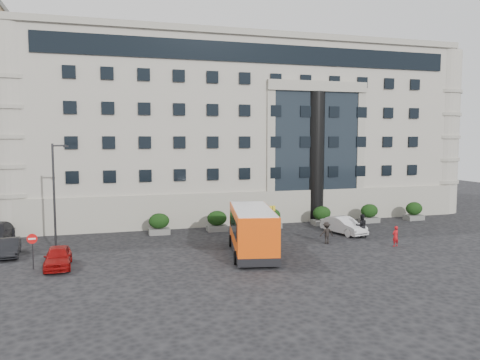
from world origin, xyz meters
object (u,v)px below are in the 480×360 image
object	(u,v)px
hedge_f	(414,211)
no_entry_sign	(32,244)
hedge_e	(369,213)
bus_stop_sign	(272,215)
minibus	(252,229)
parked_car_b	(9,247)
parked_car_d	(21,218)
red_truck	(24,209)
hedge_b	(217,221)
pedestrian_b	(362,226)
hedge_c	(271,218)
street_lamp	(55,194)
hedge_d	(322,216)
hedge_a	(159,224)
pedestrian_c	(327,233)
white_taxi	(344,225)
parked_car_a	(58,257)
pedestrian_a	(395,236)

from	to	relation	value
hedge_f	no_entry_sign	size ratio (longest dim) A/B	0.79
hedge_e	bus_stop_sign	bearing A→B (deg)	-166.08
minibus	parked_car_b	distance (m)	17.37
hedge_f	parked_car_d	xyz separation A→B (m)	(-38.33, 8.20, -0.27)
minibus	red_truck	distance (m)	26.10
hedge_b	red_truck	size ratio (longest dim) A/B	0.38
pedestrian_b	hedge_c	bearing A→B (deg)	-29.46
parked_car_d	no_entry_sign	bearing A→B (deg)	-79.52
hedge_e	street_lamp	size ratio (longest dim) A/B	0.23
hedge_c	red_truck	xyz separation A→B (m)	(-22.72, 9.85, 0.38)
hedge_d	red_truck	xyz separation A→B (m)	(-27.92, 9.85, 0.38)
hedge_a	pedestrian_c	xyz separation A→B (m)	(12.42, -7.36, -0.06)
no_entry_sign	parked_car_d	distance (m)	17.39
hedge_e	bus_stop_sign	xyz separation A→B (m)	(-11.30, -2.80, 0.80)
hedge_a	white_taxi	xyz separation A→B (m)	(15.58, -4.36, -0.18)
parked_car_a	pedestrian_c	size ratio (longest dim) A/B	2.35
hedge_d	parked_car_a	xyz separation A→B (m)	(-23.10, -8.81, -0.23)
hedge_a	hedge_b	world-z (taller)	same
hedge_b	hedge_f	size ratio (longest dim) A/B	1.00
hedge_c	bus_stop_sign	world-z (taller)	bus_stop_sign
hedge_b	minibus	size ratio (longest dim) A/B	0.22
hedge_c	minibus	size ratio (longest dim) A/B	0.22
street_lamp	red_truck	distance (m)	15.60
hedge_f	parked_car_a	xyz separation A→B (m)	(-33.50, -8.81, -0.23)
minibus	pedestrian_a	bearing A→B (deg)	7.60
no_entry_sign	hedge_b	bearing A→B (deg)	31.90
red_truck	pedestrian_b	xyz separation A→B (m)	(28.68, -15.87, -0.33)
hedge_a	hedge_b	xyz separation A→B (m)	(5.20, 0.00, 0.00)
hedge_e	hedge_b	bearing A→B (deg)	180.00
hedge_b	no_entry_sign	distance (m)	16.74
parked_car_a	minibus	bearing A→B (deg)	-2.47
parked_car_d	bus_stop_sign	bearing A→B (deg)	-27.33
hedge_b	bus_stop_sign	size ratio (longest dim) A/B	0.73
hedge_e	parked_car_d	distance (m)	34.13
white_taxi	pedestrian_b	world-z (taller)	pedestrian_b
hedge_a	parked_car_d	bearing A→B (deg)	146.38
hedge_d	hedge_e	distance (m)	5.20
hedge_f	bus_stop_sign	size ratio (longest dim) A/B	0.73
hedge_b	pedestrian_c	size ratio (longest dim) A/B	1.06
bus_stop_sign	no_entry_sign	size ratio (longest dim) A/B	1.09
street_lamp	pedestrian_c	distance (m)	20.82
white_taxi	street_lamp	bearing A→B (deg)	166.66
street_lamp	no_entry_sign	xyz separation A→B (m)	(-1.06, -4.04, -2.72)
bus_stop_sign	pedestrian_c	distance (m)	5.49
hedge_b	bus_stop_sign	distance (m)	5.19
hedge_b	pedestrian_c	world-z (taller)	hedge_b
hedge_b	pedestrian_b	distance (m)	12.67
hedge_d	no_entry_sign	world-z (taller)	no_entry_sign
minibus	pedestrian_c	xyz separation A→B (m)	(6.75, 1.69, -0.98)
hedge_d	white_taxi	distance (m)	4.36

